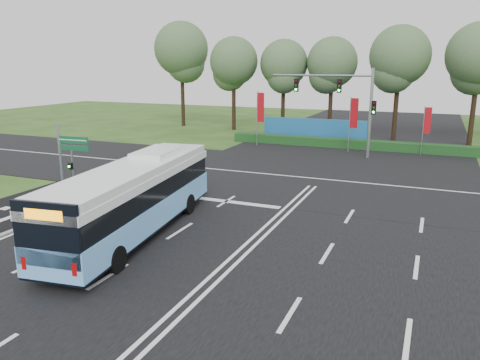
# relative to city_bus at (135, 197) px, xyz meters

# --- Properties ---
(ground) EXTENTS (120.00, 120.00, 0.00)m
(ground) POSITION_rel_city_bus_xyz_m (4.86, 1.04, -1.69)
(ground) COLOR #254818
(ground) RESTS_ON ground
(road_main) EXTENTS (20.00, 120.00, 0.04)m
(road_main) POSITION_rel_city_bus_xyz_m (4.86, 1.04, -1.67)
(road_main) COLOR black
(road_main) RESTS_ON ground
(road_cross) EXTENTS (120.00, 14.00, 0.05)m
(road_cross) POSITION_rel_city_bus_xyz_m (4.86, 13.04, -1.67)
(road_cross) COLOR black
(road_cross) RESTS_ON ground
(kerb_strip) EXTENTS (0.25, 18.00, 0.12)m
(kerb_strip) POSITION_rel_city_bus_xyz_m (-5.24, -1.96, -1.63)
(kerb_strip) COLOR gray
(kerb_strip) RESTS_ON ground
(city_bus) EXTENTS (3.95, 11.92, 3.36)m
(city_bus) POSITION_rel_city_bus_xyz_m (0.00, 0.00, 0.00)
(city_bus) COLOR #69B0F4
(city_bus) RESTS_ON ground
(pedestrian_signal) EXTENTS (0.27, 0.40, 2.98)m
(pedestrian_signal) POSITION_rel_city_bus_xyz_m (-5.92, 2.81, -0.07)
(pedestrian_signal) COLOR gray
(pedestrian_signal) RESTS_ON ground
(street_sign) EXTENTS (1.74, 0.23, 4.47)m
(street_sign) POSITION_rel_city_bus_xyz_m (-4.99, 1.48, 1.09)
(street_sign) COLOR gray
(street_sign) RESTS_ON ground
(banner_flag_left) EXTENTS (0.72, 0.14, 4.91)m
(banner_flag_left) POSITION_rel_city_bus_xyz_m (-3.15, 23.78, 1.49)
(banner_flag_left) COLOR gray
(banner_flag_left) RESTS_ON ground
(banner_flag_mid) EXTENTS (0.69, 0.07, 4.65)m
(banner_flag_mid) POSITION_rel_city_bus_xyz_m (5.20, 23.60, 1.34)
(banner_flag_mid) COLOR gray
(banner_flag_mid) RESTS_ON ground
(banner_flag_right) EXTENTS (0.59, 0.10, 4.00)m
(banner_flag_right) POSITION_rel_city_bus_xyz_m (10.93, 24.65, 0.94)
(banner_flag_right) COLOR gray
(banner_flag_right) RESTS_ON ground
(traffic_light_gantry) EXTENTS (8.41, 0.28, 7.00)m
(traffic_light_gantry) POSITION_rel_city_bus_xyz_m (5.07, 21.54, 2.97)
(traffic_light_gantry) COLOR gray
(traffic_light_gantry) RESTS_ON ground
(hedge) EXTENTS (22.00, 1.20, 0.80)m
(hedge) POSITION_rel_city_bus_xyz_m (4.86, 25.54, -1.29)
(hedge) COLOR #143916
(hedge) RESTS_ON ground
(blue_hoarding) EXTENTS (10.00, 0.30, 2.20)m
(blue_hoarding) POSITION_rel_city_bus_xyz_m (0.86, 28.04, -0.59)
(blue_hoarding) COLOR #1C5F99
(blue_hoarding) RESTS_ON ground
(eucalyptus_row) EXTENTS (48.11, 9.19, 12.43)m
(eucalyptus_row) POSITION_rel_city_bus_xyz_m (5.76, 32.29, 6.62)
(eucalyptus_row) COLOR black
(eucalyptus_row) RESTS_ON ground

